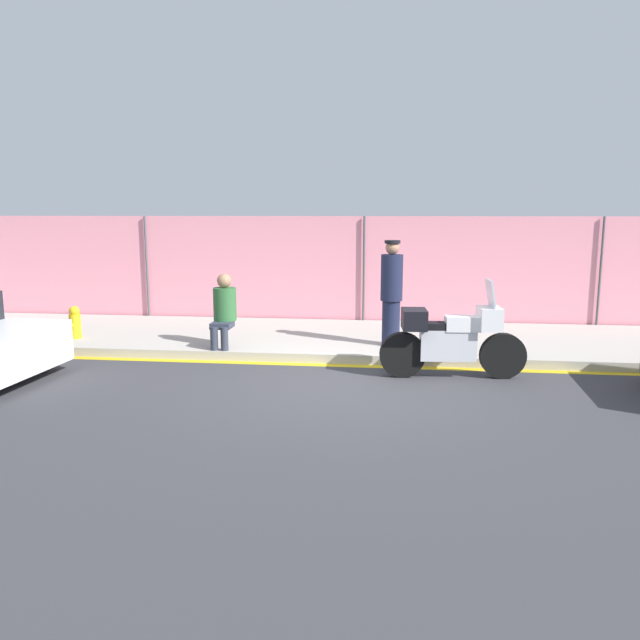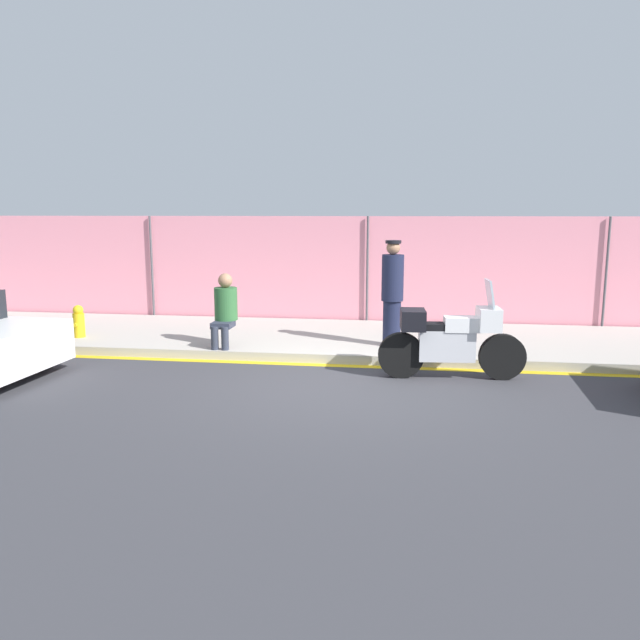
{
  "view_description": "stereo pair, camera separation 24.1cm",
  "coord_description": "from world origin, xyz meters",
  "px_view_note": "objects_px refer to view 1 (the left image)",
  "views": [
    {
      "loc": [
        0.67,
        -8.69,
        2.5
      ],
      "look_at": [
        -0.56,
        1.49,
        0.7
      ],
      "focal_mm": 35.0,
      "sensor_mm": 36.0,
      "label": 1
    },
    {
      "loc": [
        0.91,
        -8.66,
        2.5
      ],
      "look_at": [
        -0.56,
        1.49,
        0.7
      ],
      "focal_mm": 35.0,
      "sensor_mm": 36.0,
      "label": 2
    }
  ],
  "objects_px": {
    "officer_standing": "(391,292)",
    "person_seated_on_curb": "(224,307)",
    "fire_hydrant": "(75,322)",
    "motorcycle": "(452,338)"
  },
  "relations": [
    {
      "from": "officer_standing",
      "to": "person_seated_on_curb",
      "type": "distance_m",
      "value": 2.93
    },
    {
      "from": "officer_standing",
      "to": "person_seated_on_curb",
      "type": "height_order",
      "value": "officer_standing"
    },
    {
      "from": "officer_standing",
      "to": "person_seated_on_curb",
      "type": "xyz_separation_m",
      "value": [
        -2.89,
        -0.43,
        -0.25
      ]
    },
    {
      "from": "person_seated_on_curb",
      "to": "fire_hydrant",
      "type": "xyz_separation_m",
      "value": [
        -2.95,
        0.34,
        -0.4
      ]
    },
    {
      "from": "person_seated_on_curb",
      "to": "fire_hydrant",
      "type": "distance_m",
      "value": 3.0
    },
    {
      "from": "fire_hydrant",
      "to": "officer_standing",
      "type": "bearing_deg",
      "value": 0.9
    },
    {
      "from": "person_seated_on_curb",
      "to": "fire_hydrant",
      "type": "relative_size",
      "value": 2.09
    },
    {
      "from": "officer_standing",
      "to": "fire_hydrant",
      "type": "bearing_deg",
      "value": -179.1
    },
    {
      "from": "motorcycle",
      "to": "officer_standing",
      "type": "height_order",
      "value": "officer_standing"
    },
    {
      "from": "officer_standing",
      "to": "fire_hydrant",
      "type": "xyz_separation_m",
      "value": [
        -5.84,
        -0.09,
        -0.65
      ]
    }
  ]
}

